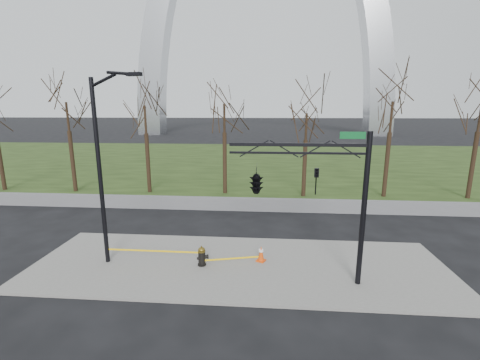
# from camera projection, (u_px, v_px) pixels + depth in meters

# --- Properties ---
(ground) EXTENTS (500.00, 500.00, 0.00)m
(ground) POSITION_uv_depth(u_px,v_px,m) (238.00, 266.00, 14.30)
(ground) COLOR black
(ground) RESTS_ON ground
(sidewalk) EXTENTS (18.00, 6.00, 0.10)m
(sidewalk) POSITION_uv_depth(u_px,v_px,m) (238.00, 265.00, 14.29)
(sidewalk) COLOR slate
(sidewalk) RESTS_ON ground
(grass_strip) EXTENTS (120.00, 40.00, 0.06)m
(grass_strip) POSITION_uv_depth(u_px,v_px,m) (257.00, 160.00, 43.51)
(grass_strip) COLOR #1F2F11
(grass_strip) RESTS_ON ground
(guardrail) EXTENTS (60.00, 0.30, 0.90)m
(guardrail) POSITION_uv_depth(u_px,v_px,m) (248.00, 204.00, 21.99)
(guardrail) COLOR #59595B
(guardrail) RESTS_ON ground
(gateway_arch) EXTENTS (66.00, 6.00, 65.00)m
(gateway_arch) POSITION_uv_depth(u_px,v_px,m) (264.00, 3.00, 80.40)
(gateway_arch) COLOR #B7B9BF
(gateway_arch) RESTS_ON ground
(tree_row) EXTENTS (41.70, 4.00, 8.07)m
(tree_row) POSITION_uv_depth(u_px,v_px,m) (224.00, 145.00, 25.29)
(tree_row) COLOR black
(tree_row) RESTS_ON ground
(fire_hydrant) EXTENTS (0.56, 0.37, 0.89)m
(fire_hydrant) POSITION_uv_depth(u_px,v_px,m) (202.00, 256.00, 14.08)
(fire_hydrant) COLOR black
(fire_hydrant) RESTS_ON sidewalk
(traffic_cone) EXTENTS (0.49, 0.49, 0.72)m
(traffic_cone) POSITION_uv_depth(u_px,v_px,m) (261.00, 253.00, 14.49)
(traffic_cone) COLOR #E0450B
(traffic_cone) RESTS_ON sidewalk
(street_light) EXTENTS (2.36, 0.71, 8.21)m
(street_light) POSITION_uv_depth(u_px,v_px,m) (103.00, 160.00, 13.48)
(street_light) COLOR black
(street_light) RESTS_ON ground
(traffic_signal_mast) EXTENTS (5.10, 2.49, 6.00)m
(traffic_signal_mast) POSITION_uv_depth(u_px,v_px,m) (277.00, 181.00, 12.06)
(traffic_signal_mast) COLOR black
(traffic_signal_mast) RESTS_ON ground
(caution_tape) EXTENTS (6.83, 0.62, 0.45)m
(caution_tape) POSITION_uv_depth(u_px,v_px,m) (184.00, 254.00, 14.26)
(caution_tape) COLOR yellow
(caution_tape) RESTS_ON ground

